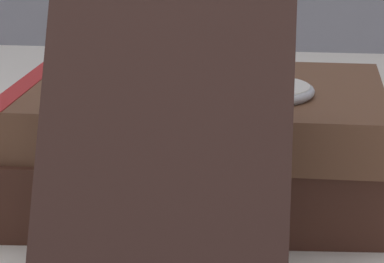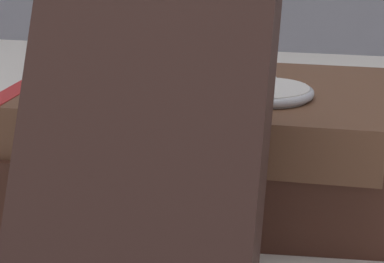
{
  "view_description": "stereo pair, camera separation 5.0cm",
  "coord_description": "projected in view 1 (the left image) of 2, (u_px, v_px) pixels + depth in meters",
  "views": [
    {
      "loc": [
        0.06,
        -0.46,
        0.19
      ],
      "look_at": [
        0.0,
        0.02,
        0.05
      ],
      "focal_mm": 85.0,
      "sensor_mm": 36.0,
      "label": 1
    },
    {
      "loc": [
        0.11,
        -0.45,
        0.19
      ],
      "look_at": [
        0.0,
        0.02,
        0.05
      ],
      "focal_mm": 85.0,
      "sensor_mm": 36.0,
      "label": 2
    }
  ],
  "objects": [
    {
      "name": "book_leaning_front",
      "position": [
        166.0,
        155.0,
        0.39
      ],
      "size": [
        0.11,
        0.09,
        0.15
      ],
      "rotation": [
        -0.49,
        0.0,
        0.0
      ],
      "color": "#331E19",
      "rests_on": "ground_plane"
    },
    {
      "name": "pocket_watch",
      "position": [
        267.0,
        90.0,
        0.49
      ],
      "size": [
        0.05,
        0.05,
        0.01
      ],
      "color": "silver",
      "rests_on": "book_flat_top"
    },
    {
      "name": "reading_glasses",
      "position": [
        153.0,
        132.0,
        0.66
      ],
      "size": [
        0.12,
        0.08,
        0.0
      ],
      "rotation": [
        0.0,
        0.0,
        -0.31
      ],
      "color": "black",
      "rests_on": "ground_plane"
    },
    {
      "name": "book_flat_bottom",
      "position": [
        173.0,
        163.0,
        0.53
      ],
      "size": [
        0.24,
        0.17,
        0.04
      ],
      "rotation": [
        0.0,
        0.0,
        0.07
      ],
      "color": "#422319",
      "rests_on": "ground_plane"
    },
    {
      "name": "book_flat_top",
      "position": [
        189.0,
        109.0,
        0.52
      ],
      "size": [
        0.21,
        0.14,
        0.03
      ],
      "rotation": [
        0.0,
        0.0,
        -0.01
      ],
      "color": "brown",
      "rests_on": "book_flat_bottom"
    },
    {
      "name": "ground_plane",
      "position": [
        180.0,
        227.0,
        0.49
      ],
      "size": [
        3.0,
        3.0,
        0.0
      ],
      "primitive_type": "plane",
      "color": "silver"
    }
  ]
}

